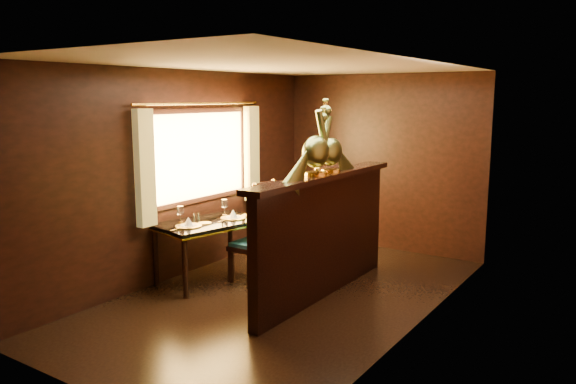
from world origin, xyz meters
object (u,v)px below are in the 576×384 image
object	(u,v)px
dining_table	(209,227)
peacock_left	(316,137)
chair_left	(260,230)
peacock_right	(331,140)
chair_right	(324,218)

from	to	relation	value
dining_table	peacock_left	distance (m)	1.77
chair_left	peacock_right	xyz separation A→B (m)	(0.83, 0.20, 1.08)
chair_right	dining_table	bearing A→B (deg)	-123.64
chair_left	chair_right	size ratio (longest dim) A/B	0.89
chair_right	peacock_right	xyz separation A→B (m)	(0.36, -0.49, 1.00)
dining_table	peacock_right	xyz separation A→B (m)	(1.38, 0.46, 1.06)
chair_left	chair_right	xyz separation A→B (m)	(0.47, 0.68, 0.08)
peacock_left	chair_right	bearing A→B (deg)	113.99
dining_table	chair_left	bearing A→B (deg)	38.30
chair_right	peacock_right	distance (m)	1.17
chair_left	dining_table	bearing A→B (deg)	-154.30
peacock_left	peacock_right	bearing A→B (deg)	90.00
dining_table	peacock_left	world-z (taller)	peacock_left
chair_right	peacock_right	bearing A→B (deg)	-40.13
dining_table	chair_left	size ratio (longest dim) A/B	1.11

